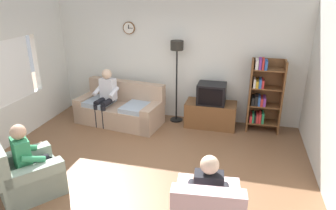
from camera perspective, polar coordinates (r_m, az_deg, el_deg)
name	(u,v)px	position (r m, az deg, el deg)	size (l,w,h in m)	color
ground_plane	(140,176)	(5.13, -5.35, -13.21)	(12.00, 12.00, 0.00)	brown
back_wall_assembly	(176,60)	(6.97, 1.53, 8.41)	(6.20, 0.17, 2.70)	silver
couch	(120,109)	(6.97, -8.96, -0.80)	(2.00, 1.14, 0.90)	tan
tv_stand	(211,114)	(6.77, 8.02, -1.74)	(1.10, 0.56, 0.55)	brown
tv	(212,94)	(6.58, 8.21, 2.16)	(0.60, 0.49, 0.44)	black
bookshelf	(263,95)	(6.65, 17.44, 1.82)	(0.68, 0.36, 1.58)	brown
floor_lamp	(177,59)	(6.63, 1.68, 8.63)	(0.28, 0.28, 1.85)	black
armchair_near_window	(26,176)	(5.06, -25.13, -11.98)	(1.17, 1.19, 0.90)	gray
person_on_couch	(106,94)	(6.85, -11.65, 2.08)	(0.55, 0.57, 1.24)	silver
person_in_left_armchair	(29,155)	(4.92, -24.69, -8.61)	(0.62, 0.64, 1.12)	#338C59
person_in_right_armchair	(208,190)	(3.84, 7.57, -15.55)	(0.54, 0.56, 1.12)	black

